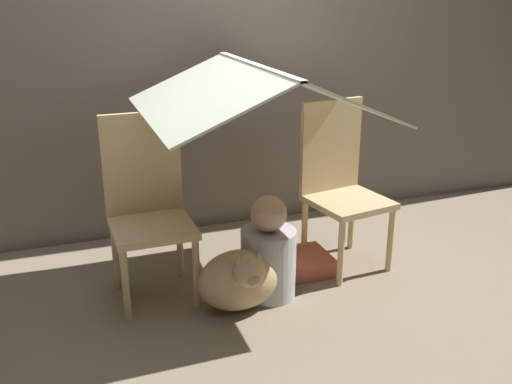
% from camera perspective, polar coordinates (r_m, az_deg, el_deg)
% --- Properties ---
extents(ground_plane, '(8.80, 8.80, 0.00)m').
position_cam_1_polar(ground_plane, '(3.19, 0.71, -9.73)').
color(ground_plane, gray).
extents(wall_back, '(7.00, 0.05, 2.50)m').
position_cam_1_polar(wall_back, '(3.75, -4.67, 14.78)').
color(wall_back, '#6B6056').
rests_on(wall_back, ground_plane).
extents(chair_left, '(0.42, 0.42, 0.97)m').
position_cam_1_polar(chair_left, '(3.03, -10.76, -1.11)').
color(chair_left, '#D1B27F').
rests_on(chair_left, ground_plane).
extents(chair_right, '(0.48, 0.48, 0.97)m').
position_cam_1_polar(chair_right, '(3.36, 8.42, 1.12)').
color(chair_right, '#D1B27F').
rests_on(chair_right, ground_plane).
extents(sheet_canopy, '(1.14, 1.18, 0.25)m').
position_cam_1_polar(sheet_canopy, '(2.93, -0.00, 10.34)').
color(sheet_canopy, silver).
extents(person_front, '(0.29, 0.29, 0.57)m').
position_cam_1_polar(person_front, '(3.04, 1.25, -6.26)').
color(person_front, '#B2B2B7').
rests_on(person_front, ground_plane).
extents(dog, '(0.43, 0.40, 0.39)m').
position_cam_1_polar(dog, '(2.92, -1.61, -8.68)').
color(dog, tan).
rests_on(dog, ground_plane).
extents(floor_cushion, '(0.39, 0.31, 0.10)m').
position_cam_1_polar(floor_cushion, '(3.36, 4.09, -7.14)').
color(floor_cushion, '#CC664C').
rests_on(floor_cushion, ground_plane).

